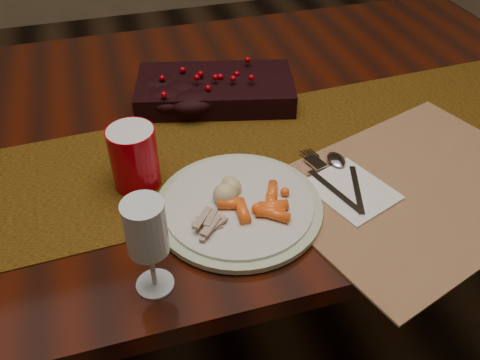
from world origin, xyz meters
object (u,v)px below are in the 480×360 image
object	(u,v)px
napkin	(351,191)
dining_table	(217,236)
centerpiece	(215,86)
placemat_main	(417,188)
mashed_potatoes	(225,186)
baby_carrots	(256,209)
wine_glass	(149,248)
red_cup	(134,157)
turkey_shreds	(212,225)
dinner_plate	(238,206)

from	to	relation	value
napkin	dining_table	bearing A→B (deg)	99.86
centerpiece	placemat_main	world-z (taller)	centerpiece
mashed_potatoes	napkin	world-z (taller)	mashed_potatoes
baby_carrots	napkin	size ratio (longest dim) A/B	0.70
placemat_main	wine_glass	xyz separation A→B (m)	(-0.49, -0.08, 0.08)
mashed_potatoes	red_cup	xyz separation A→B (m)	(-0.14, 0.09, 0.02)
mashed_potatoes	wine_glass	size ratio (longest dim) A/B	0.44
dining_table	wine_glass	xyz separation A→B (m)	(-0.19, -0.42, 0.46)
napkin	wine_glass	size ratio (longest dim) A/B	0.87
turkey_shreds	wine_glass	distance (m)	0.14
dining_table	centerpiece	bearing A→B (deg)	68.87
centerpiece	placemat_main	size ratio (longest dim) A/B	0.69
dining_table	napkin	bearing A→B (deg)	-59.97
napkin	baby_carrots	bearing A→B (deg)	165.13
dinner_plate	red_cup	world-z (taller)	red_cup
dinner_plate	turkey_shreds	world-z (taller)	turkey_shreds
dinner_plate	napkin	distance (m)	0.21
baby_carrots	dining_table	bearing A→B (deg)	88.96
dining_table	napkin	world-z (taller)	napkin
placemat_main	napkin	xyz separation A→B (m)	(-0.12, 0.02, 0.00)
placemat_main	wine_glass	world-z (taller)	wine_glass
placemat_main	mashed_potatoes	distance (m)	0.35
dinner_plate	wine_glass	world-z (taller)	wine_glass
dinner_plate	mashed_potatoes	world-z (taller)	mashed_potatoes
dinner_plate	napkin	size ratio (longest dim) A/B	2.03
mashed_potatoes	red_cup	bearing A→B (deg)	146.49
napkin	red_cup	xyz separation A→B (m)	(-0.37, 0.13, 0.06)
napkin	wine_glass	world-z (taller)	wine_glass
baby_carrots	turkey_shreds	size ratio (longest dim) A/B	1.61
turkey_shreds	napkin	size ratio (longest dim) A/B	0.44
mashed_potatoes	turkey_shreds	size ratio (longest dim) A/B	1.16
red_cup	wine_glass	size ratio (longest dim) A/B	0.71
turkey_shreds	napkin	xyz separation A→B (m)	(0.27, 0.03, -0.02)
dinner_plate	red_cup	xyz separation A→B (m)	(-0.16, 0.12, 0.05)
red_cup	dining_table	bearing A→B (deg)	43.91
baby_carrots	red_cup	xyz separation A→B (m)	(-0.18, 0.15, 0.03)
placemat_main	turkey_shreds	world-z (taller)	turkey_shreds
baby_carrots	placemat_main	bearing A→B (deg)	-0.97
placemat_main	turkey_shreds	bearing A→B (deg)	163.35
centerpiece	dinner_plate	world-z (taller)	centerpiece
dinner_plate	mashed_potatoes	distance (m)	0.04
dining_table	napkin	xyz separation A→B (m)	(0.18, -0.31, 0.38)
dining_table	mashed_potatoes	world-z (taller)	mashed_potatoes
dining_table	red_cup	world-z (taller)	red_cup
centerpiece	turkey_shreds	distance (m)	0.42
dining_table	mashed_potatoes	bearing A→B (deg)	-99.28
mashed_potatoes	red_cup	distance (m)	0.17
centerpiece	red_cup	world-z (taller)	red_cup
placemat_main	turkey_shreds	distance (m)	0.39
dining_table	placemat_main	size ratio (longest dim) A/B	3.58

